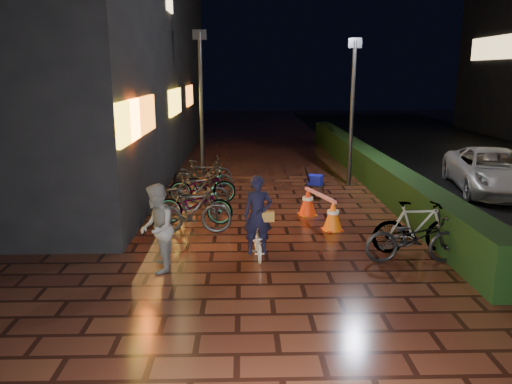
{
  "coord_description": "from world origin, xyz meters",
  "views": [
    {
      "loc": [
        -1.01,
        -9.23,
        3.62
      ],
      "look_at": [
        -0.74,
        1.28,
        1.1
      ],
      "focal_mm": 35.0,
      "sensor_mm": 36.0,
      "label": 1
    }
  ],
  "objects_px": {
    "bystander_person": "(157,228)",
    "cart_assembly": "(315,181)",
    "van": "(493,171)",
    "traffic_barrier": "(320,208)",
    "cyclist": "(258,228)"
  },
  "relations": [
    {
      "from": "van",
      "to": "cart_assembly",
      "type": "relative_size",
      "value": 4.79
    },
    {
      "from": "traffic_barrier",
      "to": "cart_assembly",
      "type": "height_order",
      "value": "cart_assembly"
    },
    {
      "from": "bystander_person",
      "to": "cyclist",
      "type": "relative_size",
      "value": 0.99
    },
    {
      "from": "bystander_person",
      "to": "cart_assembly",
      "type": "xyz_separation_m",
      "value": [
        3.69,
        5.45,
        -0.32
      ]
    },
    {
      "from": "van",
      "to": "traffic_barrier",
      "type": "distance_m",
      "value": 6.57
    },
    {
      "from": "van",
      "to": "traffic_barrier",
      "type": "xyz_separation_m",
      "value": [
        -5.82,
        -3.03,
        -0.3
      ]
    },
    {
      "from": "traffic_barrier",
      "to": "cart_assembly",
      "type": "relative_size",
      "value": 1.8
    },
    {
      "from": "cyclist",
      "to": "cart_assembly",
      "type": "xyz_separation_m",
      "value": [
        1.82,
        4.81,
        -0.11
      ]
    },
    {
      "from": "traffic_barrier",
      "to": "cart_assembly",
      "type": "bearing_deg",
      "value": 84.99
    },
    {
      "from": "bystander_person",
      "to": "cyclist",
      "type": "bearing_deg",
      "value": 103.92
    },
    {
      "from": "cart_assembly",
      "to": "cyclist",
      "type": "bearing_deg",
      "value": -110.67
    },
    {
      "from": "bystander_person",
      "to": "van",
      "type": "distance_m",
      "value": 11.12
    },
    {
      "from": "bystander_person",
      "to": "cart_assembly",
      "type": "distance_m",
      "value": 6.6
    },
    {
      "from": "bystander_person",
      "to": "traffic_barrier",
      "type": "bearing_deg",
      "value": 126.29
    },
    {
      "from": "bystander_person",
      "to": "cart_assembly",
      "type": "height_order",
      "value": "bystander_person"
    }
  ]
}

